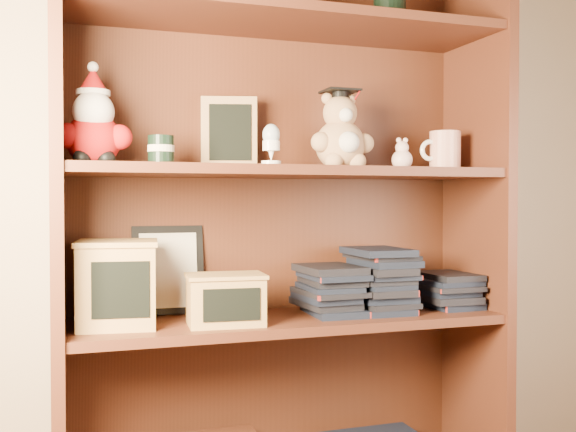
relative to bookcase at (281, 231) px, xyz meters
The scene contains 16 objects.
bookcase is the anchor object (origin of this frame).
shelf_lower 0.25m from the bookcase, 87.06° to the right, with size 1.14×0.33×0.02m.
shelf_upper 0.17m from the bookcase, 87.06° to the right, with size 1.14×0.33×0.02m.
santa_plush 0.57m from the bookcase, behind, with size 0.18×0.13×0.26m.
teachers_tin 0.40m from the bookcase, behind, with size 0.07×0.07×0.07m.
chalkboard_plaque 0.30m from the bookcase, 153.77° to the left, with size 0.15×0.10×0.20m.
egg_cup 0.27m from the bookcase, 118.27° to the right, with size 0.05×0.05×0.11m.
grad_teddy_bear 0.30m from the bookcase, 20.54° to the right, with size 0.18×0.16×0.22m.
pink_figurine 0.40m from the bookcase, ahead, with size 0.06×0.06×0.09m.
teacher_mug 0.53m from the bookcase, ahead, with size 0.13×0.09×0.11m.
certificate_frame 0.33m from the bookcase, 163.51° to the left, with size 0.19×0.05×0.24m.
treats_box 0.46m from the bookcase, behind, with size 0.22×0.22×0.21m.
pencils_box 0.27m from the bookcase, 147.78° to the right, with size 0.21×0.15×0.13m.
book_stack_left 0.21m from the bookcase, 22.58° to the right, with size 0.14×0.20×0.13m.
book_stack_mid 0.31m from the bookcase, 10.37° to the right, with size 0.14×0.20×0.18m.
book_stack_right 0.52m from the bookcase, ahead, with size 0.14×0.20×0.10m.
Camera 1 is at (-0.74, -0.40, 0.86)m, focal length 42.00 mm.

